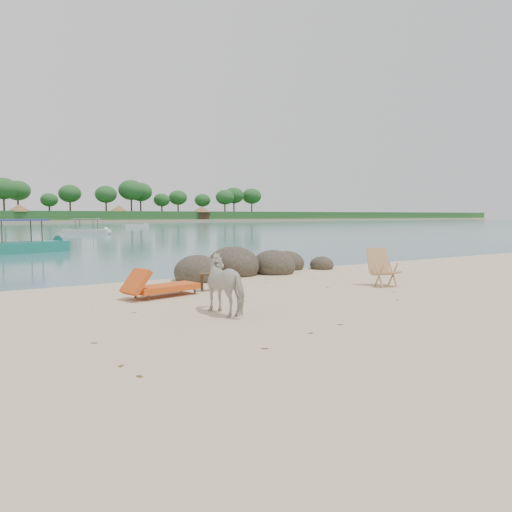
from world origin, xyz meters
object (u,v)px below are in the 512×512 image
(cow, at_px, (229,285))
(boat_near, at_px, (17,225))
(lounge_chair, at_px, (166,285))
(deck_chair, at_px, (386,269))
(boulders, at_px, (245,267))
(side_table, at_px, (211,283))

(cow, bearing_deg, boat_near, -91.27)
(lounge_chair, distance_m, deck_chair, 6.20)
(boulders, relative_size, side_table, 11.21)
(boat_near, bearing_deg, side_table, -102.02)
(boulders, height_order, deck_chair, deck_chair)
(boulders, relative_size, cow, 4.52)
(lounge_chair, xyz_separation_m, boat_near, (-0.77, 18.42, 1.19))
(boulders, height_order, lounge_chair, boulders)
(lounge_chair, bearing_deg, boulders, 23.31)
(boulders, bearing_deg, cow, -125.11)
(cow, xyz_separation_m, lounge_chair, (-0.22, 2.73, -0.30))
(side_table, relative_size, boat_near, 0.09)
(side_table, distance_m, lounge_chair, 1.38)
(boulders, distance_m, side_table, 3.88)
(deck_chair, bearing_deg, side_table, 174.57)
(boulders, height_order, cow, cow)
(cow, distance_m, deck_chair, 5.76)
(lounge_chair, relative_size, deck_chair, 1.95)
(boulders, xyz_separation_m, cow, (-3.94, -5.60, 0.36))
(lounge_chair, bearing_deg, deck_chair, -28.71)
(side_table, height_order, lounge_chair, lounge_chair)
(side_table, height_order, deck_chair, deck_chair)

